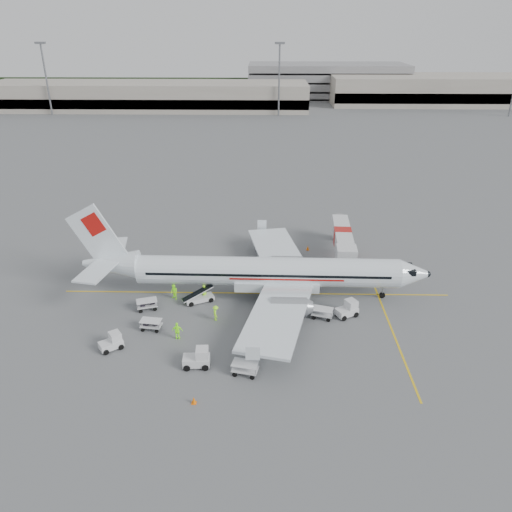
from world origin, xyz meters
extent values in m
plane|color=#56595B|center=(0.00, 0.00, 0.00)|extent=(360.00, 360.00, 0.00)
cube|color=yellow|center=(0.00, 0.00, 0.01)|extent=(44.00, 0.20, 0.01)
cube|color=yellow|center=(14.00, -8.00, 0.01)|extent=(0.20, 20.00, 0.01)
cone|color=#FC6A06|center=(15.80, 1.78, 0.31)|extent=(0.38, 0.38, 0.62)
cone|color=#FC6A06|center=(6.87, 12.11, 0.33)|extent=(0.40, 0.40, 0.65)
cone|color=#FC6A06|center=(-4.68, -18.32, 0.33)|extent=(0.41, 0.41, 0.67)
imported|color=#98FC1E|center=(-5.69, -1.50, 0.91)|extent=(0.76, 0.79, 1.82)
imported|color=#98FC1E|center=(-9.11, -1.50, 0.90)|extent=(1.11, 1.10, 1.81)
imported|color=#98FC1E|center=(-4.05, -5.71, 0.84)|extent=(0.87, 1.20, 1.67)
imported|color=#98FC1E|center=(-7.47, -9.22, 0.93)|extent=(1.09, 0.47, 1.85)
camera|label=1|loc=(1.08, -49.99, 28.47)|focal=35.00mm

